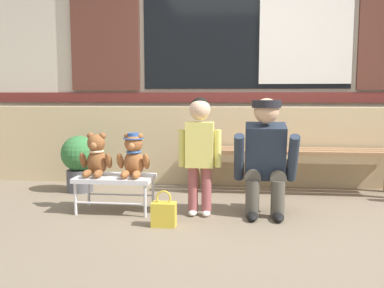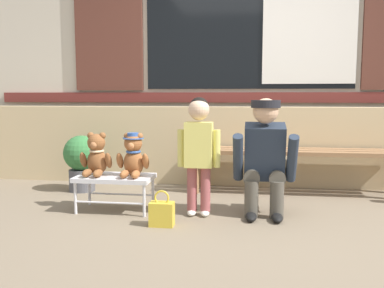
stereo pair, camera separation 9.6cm
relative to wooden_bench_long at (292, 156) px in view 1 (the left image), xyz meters
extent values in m
plane|color=#756651|center=(-0.47, -1.06, -0.37)|extent=(60.00, 60.00, 0.00)
cube|color=tan|center=(-0.47, 0.37, 0.05)|extent=(6.56, 0.25, 0.85)
cube|color=beige|center=(-0.47, 0.89, 1.34)|extent=(6.70, 0.20, 3.42)
cube|color=maroon|center=(-0.47, 0.77, 0.58)|extent=(6.16, 0.04, 0.12)
cube|color=black|center=(-0.47, 0.78, 1.38)|extent=(2.40, 0.03, 1.40)
cube|color=silver|center=(0.21, 0.76, 1.38)|extent=(1.04, 0.02, 1.29)
cube|color=#562D23|center=(-2.15, 0.77, 1.38)|extent=(0.84, 0.05, 1.43)
cube|color=#8E6642|center=(0.00, -0.14, 0.05)|extent=(2.10, 0.11, 0.04)
cube|color=#8E6642|center=(0.00, 0.00, 0.05)|extent=(2.10, 0.11, 0.04)
cube|color=#8E6642|center=(0.00, 0.14, 0.05)|extent=(2.10, 0.11, 0.04)
cylinder|color=#8E6642|center=(-0.97, -0.14, -0.17)|extent=(0.07, 0.07, 0.40)
cylinder|color=#8E6642|center=(-0.97, 0.14, -0.17)|extent=(0.07, 0.07, 0.40)
cube|color=silver|center=(-1.56, -0.87, -0.09)|extent=(0.64, 0.36, 0.04)
cylinder|color=silver|center=(-1.85, -1.02, -0.24)|extent=(0.02, 0.02, 0.26)
cylinder|color=silver|center=(-1.85, -0.72, -0.24)|extent=(0.02, 0.02, 0.26)
cylinder|color=silver|center=(-1.27, -1.02, -0.24)|extent=(0.02, 0.02, 0.26)
cylinder|color=silver|center=(-1.27, -0.72, -0.24)|extent=(0.02, 0.02, 0.26)
cylinder|color=silver|center=(-1.56, -1.02, -0.27)|extent=(0.58, 0.02, 0.02)
cylinder|color=silver|center=(-1.56, -0.72, -0.27)|extent=(0.58, 0.02, 0.02)
ellipsoid|color=brown|center=(-1.72, -0.85, 0.04)|extent=(0.17, 0.14, 0.22)
sphere|color=brown|center=(-1.72, -0.86, 0.20)|extent=(0.15, 0.15, 0.15)
sphere|color=#AE6E42|center=(-1.72, -0.91, 0.19)|extent=(0.06, 0.06, 0.06)
sphere|color=brown|center=(-1.77, -0.85, 0.26)|extent=(0.06, 0.06, 0.06)
ellipsoid|color=brown|center=(-1.83, -0.88, 0.06)|extent=(0.06, 0.11, 0.16)
ellipsoid|color=brown|center=(-1.76, -0.96, -0.04)|extent=(0.06, 0.15, 0.06)
sphere|color=brown|center=(-1.66, -0.85, 0.26)|extent=(0.06, 0.06, 0.06)
ellipsoid|color=brown|center=(-1.61, -0.88, 0.06)|extent=(0.06, 0.11, 0.16)
ellipsoid|color=brown|center=(-1.67, -0.96, -0.04)|extent=(0.06, 0.15, 0.06)
torus|color=beige|center=(-1.72, -0.85, 0.13)|extent=(0.13, 0.13, 0.02)
ellipsoid|color=#93562D|center=(-1.40, -0.85, 0.04)|extent=(0.17, 0.14, 0.22)
sphere|color=#93562D|center=(-1.40, -0.86, 0.20)|extent=(0.15, 0.15, 0.15)
sphere|color=#C87B48|center=(-1.40, -0.91, 0.19)|extent=(0.06, 0.06, 0.06)
sphere|color=#93562D|center=(-1.45, -0.85, 0.26)|extent=(0.06, 0.06, 0.06)
ellipsoid|color=#93562D|center=(-1.51, -0.88, 0.06)|extent=(0.06, 0.11, 0.16)
ellipsoid|color=#93562D|center=(-1.44, -0.96, -0.04)|extent=(0.06, 0.15, 0.06)
sphere|color=#93562D|center=(-1.34, -0.85, 0.26)|extent=(0.06, 0.06, 0.06)
ellipsoid|color=#93562D|center=(-1.29, -0.88, 0.06)|extent=(0.06, 0.11, 0.16)
ellipsoid|color=#93562D|center=(-1.35, -0.96, -0.04)|extent=(0.06, 0.15, 0.06)
torus|color=#335699|center=(-1.40, -0.85, 0.13)|extent=(0.13, 0.13, 0.02)
cylinder|color=#335699|center=(-1.40, -0.85, 0.24)|extent=(0.17, 0.17, 0.01)
cylinder|color=#335699|center=(-1.40, -0.85, 0.27)|extent=(0.10, 0.10, 0.04)
cylinder|color=#994C4C|center=(-0.89, -0.91, -0.15)|extent=(0.08, 0.08, 0.36)
ellipsoid|color=silver|center=(-0.89, -0.93, -0.35)|extent=(0.07, 0.12, 0.05)
cylinder|color=#994C4C|center=(-0.78, -0.91, -0.15)|extent=(0.08, 0.08, 0.36)
ellipsoid|color=silver|center=(-0.78, -0.93, -0.35)|extent=(0.07, 0.12, 0.05)
cube|color=#DBD166|center=(-0.84, -0.91, 0.21)|extent=(0.22, 0.15, 0.36)
cylinder|color=#DBD166|center=(-0.98, -0.91, 0.18)|extent=(0.06, 0.06, 0.30)
cylinder|color=#DBD166|center=(-0.69, -0.91, 0.18)|extent=(0.06, 0.06, 0.30)
sphere|color=#DBB28E|center=(-0.84, -0.91, 0.49)|extent=(0.17, 0.17, 0.17)
sphere|color=black|center=(-0.84, -0.90, 0.51)|extent=(0.16, 0.16, 0.16)
cylinder|color=#4C473D|center=(-0.42, -0.91, -0.22)|extent=(0.11, 0.11, 0.30)
cylinder|color=#4C473D|center=(-0.42, -0.77, -0.05)|extent=(0.13, 0.32, 0.13)
ellipsoid|color=black|center=(-0.42, -0.99, -0.34)|extent=(0.09, 0.20, 0.06)
cylinder|color=#4C473D|center=(-0.22, -0.91, -0.22)|extent=(0.11, 0.11, 0.30)
cylinder|color=#4C473D|center=(-0.22, -0.77, -0.05)|extent=(0.13, 0.32, 0.13)
ellipsoid|color=black|center=(-0.22, -0.99, -0.34)|extent=(0.09, 0.20, 0.06)
cube|color=#232D3D|center=(-0.32, -0.80, 0.15)|extent=(0.32, 0.30, 0.47)
cylinder|color=#232D3D|center=(-0.53, -0.90, 0.11)|extent=(0.08, 0.28, 0.40)
cylinder|color=#232D3D|center=(-0.11, -0.90, 0.11)|extent=(0.08, 0.28, 0.40)
sphere|color=tan|center=(-0.32, -0.87, 0.48)|extent=(0.20, 0.20, 0.20)
cylinder|color=black|center=(-0.32, -0.87, 0.53)|extent=(0.23, 0.23, 0.06)
cube|color=brown|center=(-0.13, -0.71, 0.01)|extent=(0.10, 0.22, 0.16)
cube|color=gold|center=(-1.08, -1.23, -0.28)|extent=(0.18, 0.11, 0.18)
torus|color=gold|center=(-1.08, -1.23, -0.16)|extent=(0.11, 0.01, 0.11)
cylinder|color=#4C4C51|center=(-2.13, -0.20, -0.26)|extent=(0.26, 0.26, 0.22)
sphere|color=#337038|center=(-2.13, -0.20, 0.02)|extent=(0.36, 0.36, 0.36)
camera|label=1|loc=(-0.52, -4.20, 0.59)|focal=38.98mm
camera|label=2|loc=(-0.42, -4.19, 0.59)|focal=38.98mm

